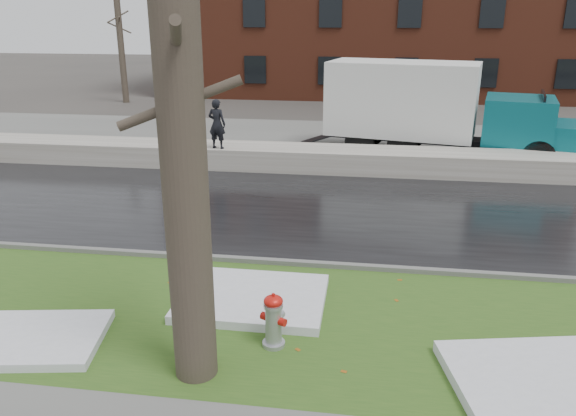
# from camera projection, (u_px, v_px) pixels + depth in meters

# --- Properties ---
(ground) EXTENTS (120.00, 120.00, 0.00)m
(ground) POSITION_uv_depth(u_px,v_px,m) (245.00, 286.00, 10.91)
(ground) COLOR #47423D
(ground) RESTS_ON ground
(verge) EXTENTS (60.00, 4.50, 0.04)m
(verge) POSITION_uv_depth(u_px,v_px,m) (230.00, 318.00, 9.74)
(verge) COLOR #2D501A
(verge) RESTS_ON ground
(road) EXTENTS (60.00, 7.00, 0.03)m
(road) POSITION_uv_depth(u_px,v_px,m) (281.00, 209.00, 15.11)
(road) COLOR black
(road) RESTS_ON ground
(parking_lot) EXTENTS (60.00, 9.00, 0.03)m
(parking_lot) POSITION_uv_depth(u_px,v_px,m) (313.00, 141.00, 23.05)
(parking_lot) COLOR slate
(parking_lot) RESTS_ON ground
(curb) EXTENTS (60.00, 0.15, 0.14)m
(curb) POSITION_uv_depth(u_px,v_px,m) (255.00, 261.00, 11.82)
(curb) COLOR slate
(curb) RESTS_ON ground
(snowbank) EXTENTS (60.00, 1.60, 0.75)m
(snowbank) POSITION_uv_depth(u_px,v_px,m) (300.00, 158.00, 18.91)
(snowbank) COLOR #BAB4AA
(snowbank) RESTS_ON ground
(brick_building) EXTENTS (26.00, 12.00, 10.00)m
(brick_building) POSITION_uv_depth(u_px,v_px,m) (370.00, 13.00, 37.01)
(brick_building) COLOR maroon
(brick_building) RESTS_ON ground
(bg_tree_left) EXTENTS (1.40, 1.62, 6.50)m
(bg_tree_left) POSITION_uv_depth(u_px,v_px,m) (121.00, 44.00, 31.99)
(bg_tree_left) COLOR brown
(bg_tree_left) RESTS_ON ground
(bg_tree_center) EXTENTS (1.40, 1.62, 6.50)m
(bg_tree_center) POSITION_uv_depth(u_px,v_px,m) (239.00, 41.00, 34.91)
(bg_tree_center) COLOR brown
(bg_tree_center) RESTS_ON ground
(fire_hydrant) EXTENTS (0.45, 0.43, 0.92)m
(fire_hydrant) POSITION_uv_depth(u_px,v_px,m) (274.00, 318.00, 8.74)
(fire_hydrant) COLOR #9FA1A7
(fire_hydrant) RESTS_ON verge
(tree) EXTENTS (1.57, 1.83, 7.64)m
(tree) POSITION_uv_depth(u_px,v_px,m) (180.00, 110.00, 6.97)
(tree) COLOR brown
(tree) RESTS_ON verge
(box_truck) EXTENTS (10.19, 4.08, 3.37)m
(box_truck) POSITION_uv_depth(u_px,v_px,m) (431.00, 107.00, 20.23)
(box_truck) COLOR black
(box_truck) RESTS_ON ground
(worker) EXTENTS (0.66, 0.50, 1.63)m
(worker) POSITION_uv_depth(u_px,v_px,m) (217.00, 124.00, 18.40)
(worker) COLOR black
(worker) RESTS_ON snowbank
(snow_patch_near) EXTENTS (2.61, 2.01, 0.16)m
(snow_patch_near) POSITION_uv_depth(u_px,v_px,m) (253.00, 298.00, 10.19)
(snow_patch_near) COLOR silver
(snow_patch_near) RESTS_ON verge
(snow_patch_far) EXTENTS (2.43, 1.94, 0.14)m
(snow_patch_far) POSITION_uv_depth(u_px,v_px,m) (32.00, 339.00, 8.94)
(snow_patch_far) COLOR silver
(snow_patch_far) RESTS_ON verge
(snow_patch_side) EXTENTS (3.11, 2.33, 0.18)m
(snow_patch_side) POSITION_uv_depth(u_px,v_px,m) (549.00, 378.00, 7.96)
(snow_patch_side) COLOR silver
(snow_patch_side) RESTS_ON verge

